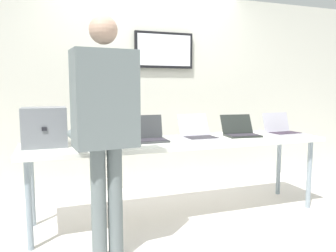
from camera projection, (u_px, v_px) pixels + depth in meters
name	position (u px, v px, depth m)	size (l,w,h in m)	color
ground	(180.00, 218.00, 3.36)	(8.00, 8.00, 0.04)	silver
back_wall	(148.00, 90.00, 4.27)	(8.00, 0.11, 2.48)	beige
workbench	(180.00, 145.00, 3.27)	(2.96, 0.70, 0.77)	silver
equipment_box	(44.00, 127.00, 2.90)	(0.37, 0.30, 0.34)	slate
laptop_station_0	(95.00, 138.00, 3.02)	(0.37, 0.40, 0.24)	#383B41
laptop_station_1	(146.00, 135.00, 3.20)	(0.38, 0.28, 0.24)	#393B3E
laptop_station_2	(198.00, 133.00, 3.38)	(0.34, 0.37, 0.24)	#B2AEBA
laptop_station_3	(240.00, 131.00, 3.55)	(0.38, 0.36, 0.22)	#232724
laptop_station_4	(281.00, 129.00, 3.70)	(0.37, 0.31, 0.23)	#B2AEBB
person	(105.00, 116.00, 2.37)	(0.48, 0.62, 1.78)	slate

